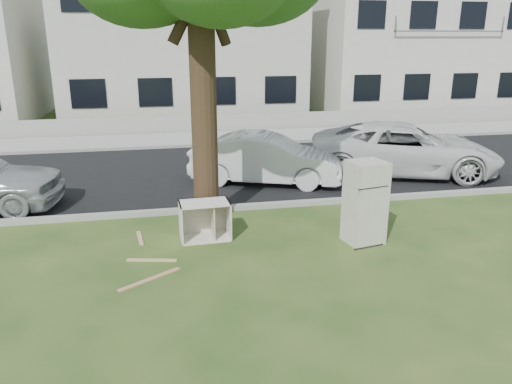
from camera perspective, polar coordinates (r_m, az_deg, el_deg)
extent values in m
plane|color=#224117|center=(9.48, -2.04, -7.05)|extent=(120.00, 120.00, 0.00)
cube|color=black|center=(15.10, -5.70, 2.33)|extent=(120.00, 7.00, 0.01)
cube|color=gray|center=(11.73, -3.96, -2.15)|extent=(120.00, 0.18, 0.12)
cube|color=gray|center=(18.54, -6.80, 5.13)|extent=(120.00, 0.18, 0.12)
cube|color=gray|center=(19.96, -7.14, 6.01)|extent=(120.00, 2.80, 0.01)
cube|color=gray|center=(21.46, -7.51, 7.74)|extent=(120.00, 0.15, 0.70)
cylinder|color=black|center=(10.45, -6.01, 10.05)|extent=(0.54, 0.54, 5.20)
cube|color=beige|center=(26.06, -8.59, 16.59)|extent=(11.00, 8.00, 7.20)
cube|color=silver|center=(29.25, 16.59, 15.58)|extent=(10.00, 8.00, 6.60)
cube|color=silver|center=(9.95, 12.35, -1.17)|extent=(0.79, 0.75, 1.64)
cube|color=white|center=(10.08, -5.87, -3.24)|extent=(1.02, 0.66, 0.77)
cube|color=tan|center=(8.71, -12.01, -9.73)|extent=(1.04, 0.72, 0.02)
cube|color=tan|center=(9.39, -11.81, -7.64)|extent=(0.92, 0.29, 0.02)
cube|color=tan|center=(10.41, -13.12, -5.16)|extent=(0.17, 0.74, 0.02)
imported|color=silver|center=(13.76, 1.20, 3.81)|extent=(4.38, 2.81, 1.36)
imported|color=silver|center=(15.31, 16.61, 4.77)|extent=(5.92, 4.09, 1.50)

